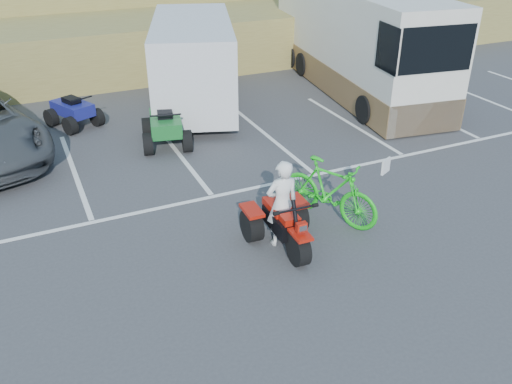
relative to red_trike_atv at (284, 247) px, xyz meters
name	(u,v)px	position (x,y,z in m)	size (l,w,h in m)	color
ground	(256,251)	(-0.57, 0.07, 0.00)	(100.00, 100.00, 0.00)	#3D3D40
parking_stripes	(222,162)	(0.29, 4.14, 0.00)	(28.00, 5.16, 0.01)	white
grass_embankment	(100,26)	(-0.57, 15.56, 1.42)	(40.00, 8.50, 3.10)	olive
red_trike_atv	(284,247)	(0.00, 0.00, 0.00)	(1.30, 1.73, 1.12)	#AE1609
rider	(282,204)	(0.01, 0.15, 0.89)	(0.65, 0.43, 1.78)	white
green_dirt_bike	(330,191)	(1.32, 0.55, 0.68)	(0.63, 2.25, 1.35)	#14BF19
cargo_trailer	(193,62)	(1.06, 8.42, 1.49)	(4.10, 6.35, 2.76)	silver
rv_motorhome	(355,46)	(6.85, 8.07, 1.49)	(3.72, 9.81, 3.44)	silver
quad_atv_blue	(76,126)	(-2.78, 8.32, 0.00)	(1.13, 1.51, 0.99)	navy
quad_atv_green	(167,144)	(-0.67, 5.81, 0.00)	(1.28, 1.72, 1.12)	#166225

